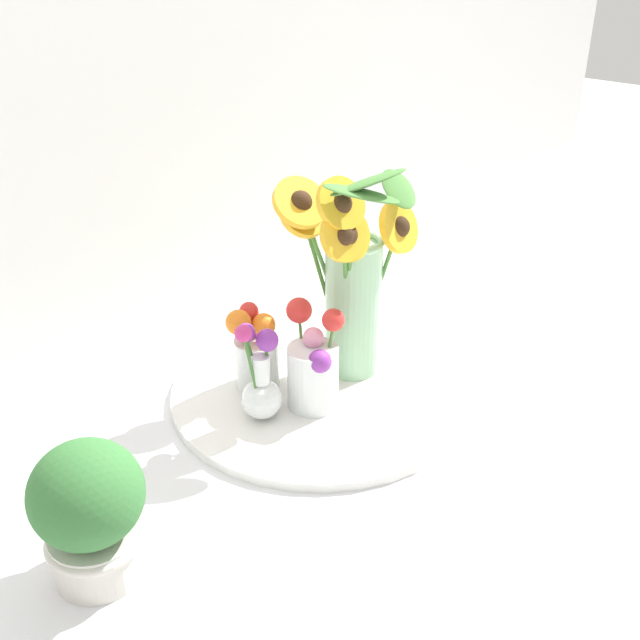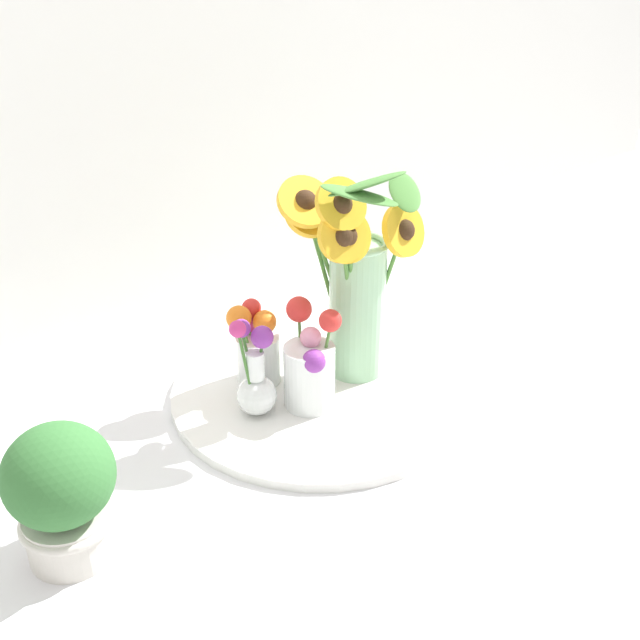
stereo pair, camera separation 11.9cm
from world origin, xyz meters
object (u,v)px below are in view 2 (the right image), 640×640
object	(u,v)px
vase_bulb_right	(255,378)
vase_small_back	(256,345)
serving_tray	(320,391)
potted_plant	(62,492)
mason_jar_sunflowers	(354,282)
vase_small_center	(310,366)

from	to	relation	value
vase_bulb_right	vase_small_back	bearing A→B (deg)	53.44
serving_tray	potted_plant	bearing A→B (deg)	-171.20
vase_small_back	potted_plant	distance (m)	0.43
vase_small_back	potted_plant	xyz separation A→B (m)	(-0.40, -0.16, 0.01)
mason_jar_sunflowers	potted_plant	size ratio (longest dim) A/B	2.05
vase_bulb_right	potted_plant	bearing A→B (deg)	-166.54
vase_bulb_right	potted_plant	size ratio (longest dim) A/B	0.89
serving_tray	mason_jar_sunflowers	distance (m)	0.19
mason_jar_sunflowers	vase_small_center	world-z (taller)	mason_jar_sunflowers
serving_tray	mason_jar_sunflowers	bearing A→B (deg)	-0.14
vase_bulb_right	potted_plant	world-z (taller)	potted_plant
vase_small_center	potted_plant	world-z (taller)	potted_plant
mason_jar_sunflowers	vase_small_center	bearing A→B (deg)	-167.91
mason_jar_sunflowers	vase_small_center	xyz separation A→B (m)	(-0.11, -0.02, -0.10)
serving_tray	potted_plant	world-z (taller)	potted_plant
serving_tray	vase_small_center	distance (m)	0.09
vase_bulb_right	vase_small_center	bearing A→B (deg)	-23.03
vase_small_center	vase_bulb_right	xyz separation A→B (m)	(-0.08, 0.03, -0.01)
serving_tray	vase_small_back	size ratio (longest dim) A/B	3.29
serving_tray	mason_jar_sunflowers	world-z (taller)	mason_jar_sunflowers
vase_small_back	potted_plant	world-z (taller)	potted_plant
vase_bulb_right	mason_jar_sunflowers	bearing A→B (deg)	-3.00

